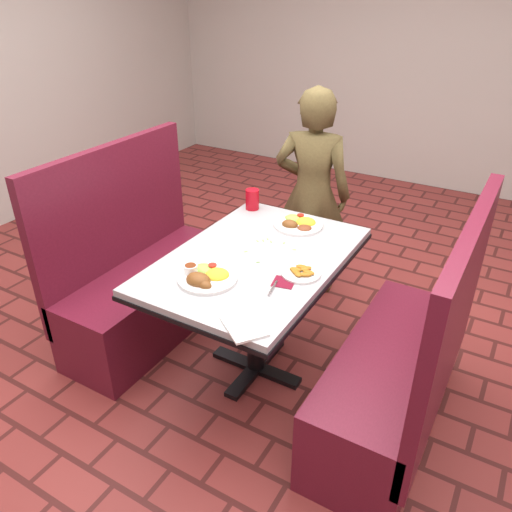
% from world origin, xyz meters
% --- Properties ---
extents(dining_table, '(0.81, 1.21, 0.75)m').
position_xyz_m(dining_table, '(0.00, 0.00, 0.65)').
color(dining_table, '#AAADAF').
rests_on(dining_table, ground).
extents(booth_bench_left, '(0.47, 1.20, 1.17)m').
position_xyz_m(booth_bench_left, '(-0.80, 0.00, 0.33)').
color(booth_bench_left, maroon).
rests_on(booth_bench_left, ground).
extents(booth_bench_right, '(0.47, 1.20, 1.17)m').
position_xyz_m(booth_bench_right, '(0.80, 0.00, 0.33)').
color(booth_bench_right, maroon).
rests_on(booth_bench_right, ground).
extents(diner_person, '(0.58, 0.44, 1.42)m').
position_xyz_m(diner_person, '(-0.14, 0.98, 0.71)').
color(diner_person, brown).
rests_on(diner_person, ground).
extents(near_dinner_plate, '(0.28, 0.28, 0.09)m').
position_xyz_m(near_dinner_plate, '(-0.09, -0.32, 0.78)').
color(near_dinner_plate, white).
rests_on(near_dinner_plate, dining_table).
extents(far_dinner_plate, '(0.28, 0.28, 0.07)m').
position_xyz_m(far_dinner_plate, '(0.03, 0.43, 0.78)').
color(far_dinner_plate, white).
rests_on(far_dinner_plate, dining_table).
extents(plantain_plate, '(0.19, 0.19, 0.03)m').
position_xyz_m(plantain_plate, '(0.28, -0.05, 0.76)').
color(plantain_plate, white).
rests_on(plantain_plate, dining_table).
extents(maroon_napkin, '(0.12, 0.12, 0.00)m').
position_xyz_m(maroon_napkin, '(0.24, -0.15, 0.75)').
color(maroon_napkin, maroon).
rests_on(maroon_napkin, dining_table).
extents(spoon_utensil, '(0.04, 0.13, 0.00)m').
position_xyz_m(spoon_utensil, '(0.22, -0.23, 0.76)').
color(spoon_utensil, silver).
rests_on(spoon_utensil, dining_table).
extents(red_tumbler, '(0.08, 0.08, 0.12)m').
position_xyz_m(red_tumbler, '(-0.32, 0.50, 0.81)').
color(red_tumbler, '#B80C18').
rests_on(red_tumbler, dining_table).
extents(paper_napkin, '(0.24, 0.23, 0.01)m').
position_xyz_m(paper_napkin, '(0.26, -0.54, 0.76)').
color(paper_napkin, white).
rests_on(paper_napkin, dining_table).
extents(knife_utensil, '(0.05, 0.16, 0.00)m').
position_xyz_m(knife_utensil, '(-0.03, -0.32, 0.76)').
color(knife_utensil, silver).
rests_on(knife_utensil, dining_table).
extents(fork_utensil, '(0.02, 0.16, 0.00)m').
position_xyz_m(fork_utensil, '(-0.05, -0.36, 0.76)').
color(fork_utensil, silver).
rests_on(fork_utensil, dining_table).
extents(lettuce_shreds, '(0.28, 0.32, 0.00)m').
position_xyz_m(lettuce_shreds, '(0.04, 0.06, 0.75)').
color(lettuce_shreds, '#7BB648').
rests_on(lettuce_shreds, dining_table).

